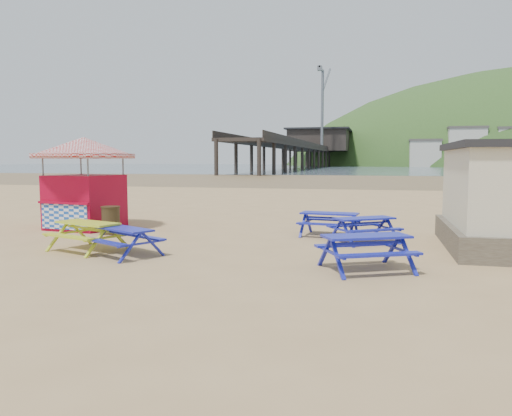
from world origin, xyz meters
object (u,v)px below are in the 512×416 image
(picnic_table_yellow, at_px, (88,236))
(ice_cream_kiosk, at_px, (84,171))
(litter_bin, at_px, (111,220))
(picnic_table_blue_b, at_px, (329,224))

(picnic_table_yellow, height_order, ice_cream_kiosk, ice_cream_kiosk)
(ice_cream_kiosk, bearing_deg, litter_bin, -25.47)
(picnic_table_yellow, height_order, litter_bin, litter_bin)
(picnic_table_yellow, bearing_deg, picnic_table_blue_b, 54.19)
(picnic_table_blue_b, relative_size, litter_bin, 2.14)
(picnic_table_blue_b, height_order, litter_bin, litter_bin)
(picnic_table_blue_b, xyz_separation_m, litter_bin, (-7.61, -1.39, 0.10))
(ice_cream_kiosk, xyz_separation_m, litter_bin, (1.71, -1.10, -1.70))
(picnic_table_blue_b, distance_m, picnic_table_yellow, 7.95)
(ice_cream_kiosk, height_order, litter_bin, ice_cream_kiosk)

